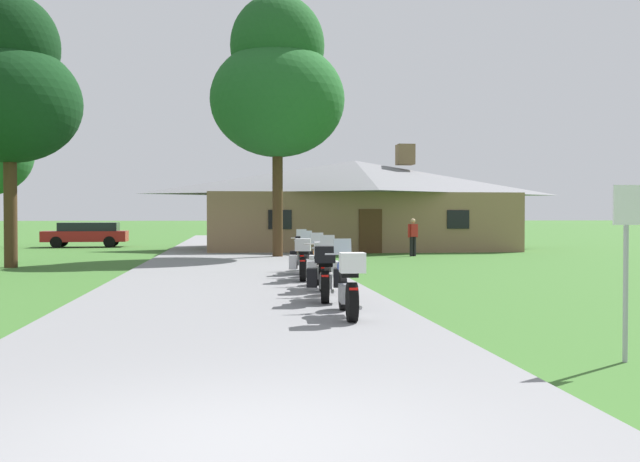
# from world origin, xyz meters

# --- Properties ---
(ground_plane) EXTENTS (500.00, 500.00, 0.00)m
(ground_plane) POSITION_xyz_m (0.00, 20.00, 0.00)
(ground_plane) COLOR #386628
(asphalt_driveway) EXTENTS (6.40, 80.00, 0.06)m
(asphalt_driveway) POSITION_xyz_m (0.00, 18.00, 0.03)
(asphalt_driveway) COLOR slate
(asphalt_driveway) RESTS_ON ground
(motorcycle_blue_nearest_to_camera) EXTENTS (0.66, 2.08, 1.30)m
(motorcycle_blue_nearest_to_camera) POSITION_xyz_m (1.94, 6.48, 0.62)
(motorcycle_blue_nearest_to_camera) COLOR black
(motorcycle_blue_nearest_to_camera) RESTS_ON asphalt_driveway
(motorcycle_orange_second_in_row) EXTENTS (0.93, 2.07, 1.30)m
(motorcycle_orange_second_in_row) POSITION_xyz_m (1.88, 8.83, 0.61)
(motorcycle_orange_second_in_row) COLOR black
(motorcycle_orange_second_in_row) RESTS_ON asphalt_driveway
(motorcycle_orange_third_in_row) EXTENTS (0.73, 2.08, 1.30)m
(motorcycle_orange_third_in_row) POSITION_xyz_m (2.06, 11.04, 0.61)
(motorcycle_orange_third_in_row) COLOR black
(motorcycle_orange_third_in_row) RESTS_ON asphalt_driveway
(motorcycle_black_fourth_in_row) EXTENTS (0.93, 2.07, 1.30)m
(motorcycle_black_fourth_in_row) POSITION_xyz_m (1.91, 13.47, 0.61)
(motorcycle_black_fourth_in_row) COLOR black
(motorcycle_black_fourth_in_row) RESTS_ON asphalt_driveway
(motorcycle_yellow_farthest_in_row) EXTENTS (0.82, 2.08, 1.30)m
(motorcycle_yellow_farthest_in_row) POSITION_xyz_m (2.08, 15.71, 0.61)
(motorcycle_yellow_farthest_in_row) COLOR black
(motorcycle_yellow_farthest_in_row) RESTS_ON asphalt_driveway
(stone_lodge) EXTENTS (16.29, 9.10, 5.64)m
(stone_lodge) POSITION_xyz_m (6.53, 31.87, 2.44)
(stone_lodge) COLOR #896B4C
(stone_lodge) RESTS_ON ground
(bystander_red_shirt_near_lodge) EXTENTS (0.51, 0.35, 1.67)m
(bystander_red_shirt_near_lodge) POSITION_xyz_m (7.91, 24.93, 0.93)
(bystander_red_shirt_near_lodge) COLOR black
(bystander_red_shirt_near_lodge) RESTS_ON ground
(metal_signpost_roadside) EXTENTS (0.36, 0.06, 2.14)m
(metal_signpost_roadside) POSITION_xyz_m (4.70, 2.70, 1.35)
(metal_signpost_roadside) COLOR #9EA0A5
(metal_signpost_roadside) RESTS_ON ground
(tree_by_lodge_front) EXTENTS (5.68, 5.68, 11.08)m
(tree_by_lodge_front) POSITION_xyz_m (1.92, 24.53, 7.35)
(tree_by_lodge_front) COLOR #422D19
(tree_by_lodge_front) RESTS_ON ground
(tree_left_near) EXTENTS (4.82, 4.82, 9.38)m
(tree_left_near) POSITION_xyz_m (-7.54, 20.01, 6.20)
(tree_left_near) COLOR #422D19
(tree_left_near) RESTS_ON ground
(parked_red_suv_far_left) EXTENTS (4.67, 2.04, 1.40)m
(parked_red_suv_far_left) POSITION_xyz_m (-8.23, 36.14, 0.78)
(parked_red_suv_far_left) COLOR maroon
(parked_red_suv_far_left) RESTS_ON ground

